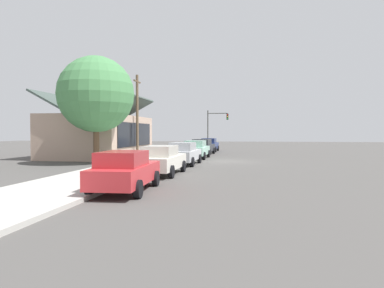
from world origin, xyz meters
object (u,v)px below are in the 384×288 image
Objects in this scene: traffic_light_main at (216,123)px; fire_hydrant_red at (174,154)px; car_cherry at (125,171)px; car_navy at (209,145)px; car_charcoal at (203,147)px; shade_tree at (96,95)px; utility_pole_wooden at (137,114)px; car_seafoam at (196,149)px; car_silver at (184,153)px; car_ivory at (162,160)px.

fire_hydrant_red is at bearing 174.89° from traffic_light_main.
car_cherry is 0.98× the size of car_navy.
shade_tree is (-11.98, 6.23, 4.22)m from car_charcoal.
car_seafoam is at bearing -93.66° from utility_pole_wooden.
shade_tree is 1.04× the size of utility_pole_wooden.
car_silver is 11.74m from car_charcoal.
utility_pole_wooden reaches higher than car_navy.
traffic_light_main is 0.69× the size of utility_pole_wooden.
shade_tree is at bearing 161.24° from car_navy.
car_charcoal is 8.00m from fire_hydrant_red.
utility_pole_wooden is (6.52, 5.50, 3.11)m from car_silver.
car_ivory is 0.99× the size of car_seafoam.
car_cherry and car_silver have the same top height.
traffic_light_main reaches higher than fire_hydrant_red.
utility_pole_wooden is (-15.90, 5.66, 0.44)m from traffic_light_main.
car_seafoam is 6.88× the size of fire_hydrant_red.
traffic_light_main reaches higher than car_navy.
car_silver is 22.58m from traffic_light_main.
car_navy is (17.62, 0.16, 0.00)m from car_silver.
traffic_light_main is at bearing -3.31° from car_cherry.
utility_pole_wooden reaches higher than car_charcoal.
shade_tree is (-6.41, 6.38, 4.22)m from car_seafoam.
utility_pole_wooden is at bearing -7.77° from shade_tree.
car_silver is 0.64× the size of utility_pole_wooden.
car_navy is (29.17, -0.00, 0.00)m from car_cherry.
car_seafoam is 6.29m from utility_pole_wooden.
car_silver and car_navy have the same top height.
car_navy is 0.65× the size of utility_pole_wooden.
car_ivory is 1.00× the size of car_charcoal.
car_charcoal is at bearing 178.11° from traffic_light_main.
car_charcoal is 5.88m from car_navy.
utility_pole_wooden is (-11.10, 5.34, 3.11)m from car_navy.
car_seafoam is (12.11, -0.07, 0.00)m from car_ivory.
fire_hydrant_red is at bearing 173.76° from car_charcoal.
utility_pole_wooden is at bearing 56.29° from fire_hydrant_red.
traffic_light_main is at bearing 1.03° from car_silver.
car_cherry is at bearing -179.60° from car_seafoam.
car_silver is at bearing -178.81° from car_seafoam.
shade_tree reaches higher than utility_pole_wooden.
car_charcoal is (11.74, 0.20, 0.00)m from car_silver.
car_charcoal is 11.02m from traffic_light_main.
shade_tree is 7.85m from fire_hydrant_red.
shade_tree is at bearing 135.92° from car_seafoam.
car_navy is 5.50m from traffic_light_main.
car_cherry is at bearing -176.74° from car_charcoal.
car_cherry is at bearing -163.52° from utility_pole_wooden.
car_cherry is at bearing -175.01° from fire_hydrant_red.
car_ivory is 5.94m from car_silver.
traffic_light_main is at bearing 0.26° from car_ivory.
car_ivory is (5.61, -0.04, 0.00)m from car_cherry.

